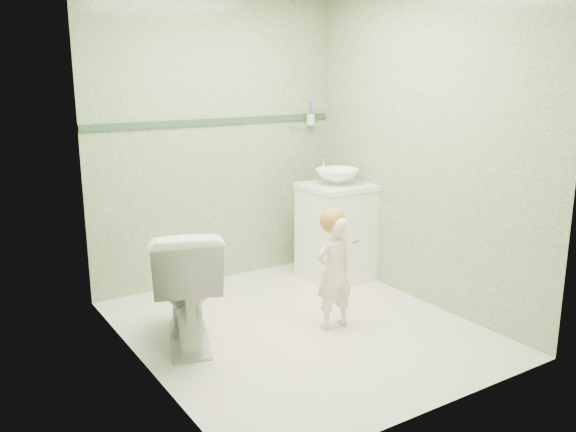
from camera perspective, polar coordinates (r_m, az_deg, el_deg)
ground at (r=4.32m, az=1.09°, el=-10.50°), size 2.50×2.50×0.00m
room_shell at (r=3.98m, az=1.17°, el=5.45°), size 2.50×2.54×2.40m
trim_stripe at (r=5.03m, az=-6.79°, el=8.82°), size 2.20×0.02×0.05m
vanity at (r=5.18m, az=4.54°, el=-1.66°), size 0.52×0.50×0.80m
counter at (r=5.09m, az=4.62°, el=2.79°), size 0.54×0.52×0.04m
basin at (r=5.08m, az=4.64°, el=3.72°), size 0.37×0.37×0.13m
faucet at (r=5.21m, az=3.42°, el=4.89°), size 0.03×0.13×0.18m
cup_holder at (r=5.44m, az=2.07°, el=9.07°), size 0.26×0.07×0.21m
toilet at (r=4.04m, az=-9.60°, el=-6.34°), size 0.69×0.89×0.80m
toddler at (r=4.21m, az=4.35°, el=-5.32°), size 0.30×0.20×0.80m
hair_cap at (r=4.12m, az=4.23°, el=-0.40°), size 0.18×0.18×0.18m
teal_toothbrush at (r=4.08m, az=6.27°, el=-2.35°), size 0.11×0.13×0.08m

